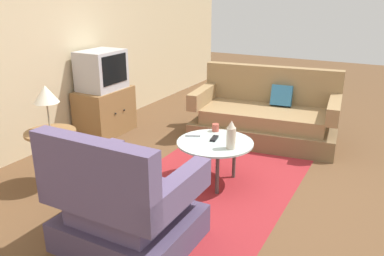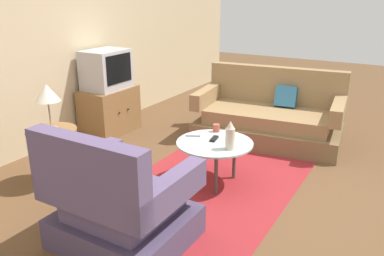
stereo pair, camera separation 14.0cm
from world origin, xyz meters
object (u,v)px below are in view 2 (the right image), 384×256
at_px(tv_stand, 110,110).
at_px(tv_remote_dark, 214,139).
at_px(television, 106,69).
at_px(tv_remote_silver, 193,135).
at_px(side_table, 53,145).
at_px(mug, 216,128).
at_px(couch, 269,118).
at_px(armchair, 119,207).
at_px(vase, 230,136).
at_px(table_lamp, 47,94).
at_px(coffee_table, 215,146).

xyz_separation_m(tv_stand, tv_remote_dark, (-0.58, -1.90, 0.15)).
xyz_separation_m(television, tv_remote_silver, (-0.60, -1.68, -0.42)).
bearing_deg(tv_stand, side_table, -158.68).
distance_m(television, mug, 1.89).
relative_size(couch, tv_stand, 2.51).
distance_m(tv_stand, mug, 1.85).
bearing_deg(mug, armchair, 179.35).
bearing_deg(tv_stand, vase, -108.73).
distance_m(side_table, tv_stand, 1.56).
bearing_deg(side_table, couch, -32.00).
bearing_deg(mug, tv_remote_silver, 151.48).
xyz_separation_m(table_lamp, tv_remote_silver, (0.86, -1.10, -0.48)).
relative_size(tv_stand, table_lamp, 1.66).
height_order(tv_stand, vase, vase).
relative_size(vase, mug, 2.42).
xyz_separation_m(vase, tv_remote_silver, (0.13, 0.47, -0.12)).
height_order(couch, television, television).
xyz_separation_m(mug, tv_remote_dark, (-0.23, -0.09, -0.03)).
relative_size(coffee_table, tv_remote_silver, 5.03).
distance_m(armchair, vase, 1.27).
xyz_separation_m(tv_stand, mug, (-0.35, -1.81, 0.18)).
relative_size(couch, television, 3.23).
xyz_separation_m(armchair, couch, (2.73, -0.19, -0.03)).
bearing_deg(television, armchair, -136.81).
bearing_deg(table_lamp, tv_remote_silver, -52.08).
height_order(vase, tv_remote_dark, vase).
height_order(couch, tv_stand, couch).
height_order(mug, tv_remote_dark, mug).
bearing_deg(table_lamp, couch, -31.80).
bearing_deg(table_lamp, tv_remote_dark, -56.60).
relative_size(coffee_table, table_lamp, 1.68).
xyz_separation_m(tv_stand, television, (-0.00, 0.01, 0.56)).
height_order(armchair, couch, armchair).
bearing_deg(tv_remote_silver, vase, -41.22).
height_order(coffee_table, vase, vase).
bearing_deg(table_lamp, coffee_table, -59.02).
height_order(tv_stand, table_lamp, table_lamp).
bearing_deg(tv_remote_silver, table_lamp, -168.25).
relative_size(couch, coffee_table, 2.49).
height_order(coffee_table, side_table, side_table).
height_order(armchair, tv_stand, armchair).
bearing_deg(tv_stand, television, 90.00).
xyz_separation_m(couch, vase, (-1.54, -0.16, 0.28)).
height_order(television, tv_remote_silver, television).
xyz_separation_m(armchair, coffee_table, (1.28, -0.15, 0.08)).
xyz_separation_m(armchair, side_table, (0.46, 1.22, 0.09)).
bearing_deg(tv_remote_dark, coffee_table, -156.71).
bearing_deg(tv_remote_dark, tv_remote_silver, 84.80).
height_order(tv_stand, television, television).
relative_size(side_table, table_lamp, 1.27).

